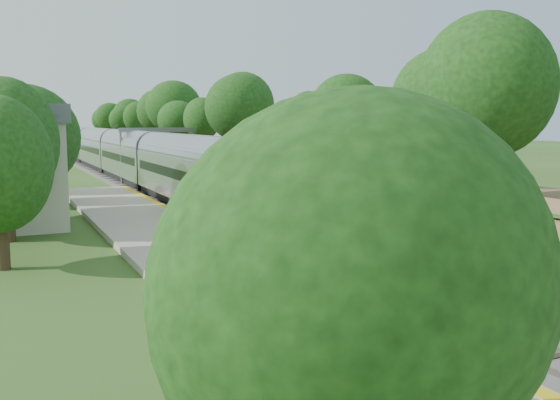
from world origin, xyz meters
name	(u,v)px	position (x,y,z in m)	size (l,w,h in m)	color
ground	(518,351)	(0.00, 0.00, 0.00)	(320.00, 320.00, 0.00)	#2D4C19
trackbed	(144,179)	(2.00, 60.00, 0.07)	(9.50, 170.00, 0.28)	#4C4944
platform	(197,257)	(-5.20, 16.00, 0.19)	(6.40, 68.00, 0.38)	#ACA18B
yellow_stripe	(249,248)	(-2.35, 16.00, 0.39)	(0.55, 68.00, 0.01)	gold
embankment	(211,161)	(10.35, 60.00, 1.95)	(10.64, 170.00, 11.70)	brown
signal_gantry	(157,140)	(2.47, 54.99, 4.82)	(8.40, 0.38, 6.20)	slate
trees_behind_platform	(58,168)	(-11.17, 20.67, 4.53)	(7.82, 53.32, 7.21)	#332316
train	(131,161)	(0.00, 57.41, 2.41)	(3.20, 106.50, 4.71)	black
lamppost_mid	(514,315)	(-3.51, -3.13, 2.53)	(0.48, 0.48, 4.83)	black
lamppost_far	(291,236)	(-3.46, 8.73, 2.36)	(0.44, 0.44, 4.43)	black
signal_platform	(319,198)	(-2.90, 7.42, 4.01)	(0.35, 0.28, 5.91)	slate
signal_farside	(322,161)	(6.20, 23.83, 4.26)	(0.37, 0.30, 6.78)	slate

